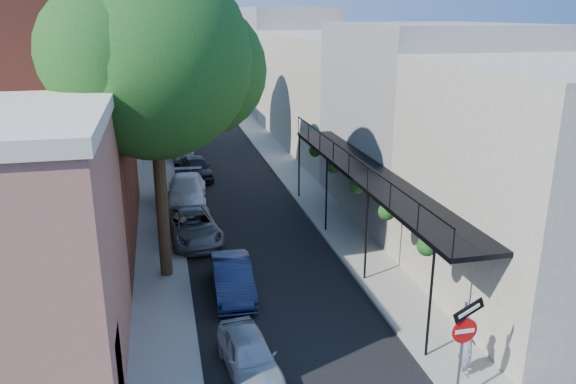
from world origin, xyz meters
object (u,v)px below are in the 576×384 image
oak_far (159,33)px  parked_car_c (193,227)px  oak_mid (161,66)px  parked_car_b (233,278)px  parked_car_e (196,168)px  parked_car_f (183,150)px  sign_post (464,335)px  oak_near (165,62)px  parked_car_d (186,191)px  parked_car_a (249,355)px  pedestrian (467,346)px  parked_car_g (176,135)px

oak_far → parked_car_c: (0.78, -13.89, -7.63)m
parked_car_c → oak_mid: bearing=93.7°
parked_car_b → parked_car_c: bearing=102.7°
parked_car_e → parked_car_f: size_ratio=1.04×
parked_car_b → parked_car_e: 14.96m
sign_post → oak_near: size_ratio=0.26×
oak_near → parked_car_d: bearing=84.5°
oak_mid → parked_car_a: 16.19m
parked_car_a → pedestrian: pedestrian is taller
sign_post → parked_car_e: 22.66m
parked_car_a → parked_car_g: (-0.88, 29.10, 0.13)m
parked_car_b → parked_car_f: 19.84m
parked_car_e → parked_car_a: bearing=-96.3°
parked_car_b → oak_near: bearing=131.6°
oak_far → parked_car_f: bearing=31.0°
parked_car_c → pedestrian: pedestrian is taller
parked_car_d → sign_post: bearing=-67.6°
oak_near → oak_far: 17.01m
oak_near → parked_car_f: size_ratio=3.04×
oak_far → parked_car_g: (0.75, 5.32, -7.56)m
oak_far → parked_car_c: bearing=-86.8°
parked_car_e → oak_far: bearing=104.2°
parked_car_e → parked_car_c: bearing=-101.2°
parked_car_b → parked_car_f: (-0.71, 19.83, -0.00)m
sign_post → parked_car_c: bearing=114.8°
oak_near → oak_mid: 8.01m
oak_near → oak_mid: (-0.05, 7.97, -0.82)m
parked_car_a → parked_car_d: bearing=87.6°
oak_mid → oak_far: oak_far is taller
parked_car_a → parked_car_c: parked_car_c is taller
parked_car_a → parked_car_e: size_ratio=0.84×
oak_near → parked_car_g: oak_near is taller
sign_post → parked_car_f: (-5.43, 26.94, -1.42)m
oak_mid → parked_car_b: oak_mid is taller
oak_far → oak_near: bearing=-90.0°
parked_car_e → parked_car_g: size_ratio=0.78×
oak_far → parked_car_f: (1.08, 0.65, -7.64)m
parked_car_e → parked_car_f: bearing=89.6°
parked_car_g → parked_car_c: bearing=-86.5°
parked_car_f → pedestrian: pedestrian is taller
sign_post → parked_car_f: bearing=101.4°
oak_far → parked_car_e: bearing=-69.4°
oak_mid → parked_car_f: (1.14, 9.69, -6.44)m
oak_mid → parked_car_d: 6.41m
oak_near → parked_car_a: (1.65, -6.77, -7.32)m
parked_car_b → parked_car_g: size_ratio=0.76×
sign_post → parked_car_b: (-4.72, 7.12, -1.41)m
oak_near → oak_mid: bearing=90.4°
parked_car_d → parked_car_e: bearing=84.1°
oak_mid → sign_post: bearing=-69.1°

